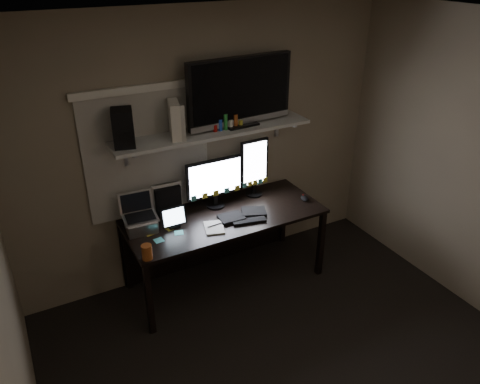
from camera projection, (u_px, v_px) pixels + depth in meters
ceiling at (348, 34)px, 2.31m from camera, size 3.60×3.60×0.00m
back_wall at (206, 148)px, 4.29m from camera, size 3.60×0.00×3.60m
left_wall at (9, 349)px, 2.13m from camera, size 0.00×3.60×3.60m
window_blinds at (148, 155)px, 4.03m from camera, size 1.10×0.02×1.10m
desk at (219, 225)px, 4.41m from camera, size 1.80×0.75×0.73m
wall_shelf at (213, 132)px, 4.06m from camera, size 1.80×0.35×0.03m
monitor_landscape at (215, 183)px, 4.28m from camera, size 0.56×0.06×0.49m
monitor_portrait at (254, 168)px, 4.46m from camera, size 0.29×0.07×0.58m
keyboard at (243, 215)px, 4.22m from camera, size 0.49×0.27×0.03m
mouse at (305, 198)px, 4.48m from camera, size 0.10×0.13×0.04m
notepad at (214, 228)px, 4.03m from camera, size 0.21×0.26×0.01m
tablet at (173, 217)px, 4.01m from camera, size 0.23×0.10×0.20m
file_sorter at (167, 199)px, 4.20m from camera, size 0.24×0.12×0.30m
laptop at (140, 214)px, 3.93m from camera, size 0.30×0.25×0.32m
cup at (147, 252)px, 3.61m from camera, size 0.10×0.10×0.12m
sticky_notes at (168, 235)px, 3.94m from camera, size 0.38×0.33×0.00m
tv at (240, 92)px, 4.02m from camera, size 1.01×0.24×0.60m
game_console at (175, 120)px, 3.83m from camera, size 0.14×0.27×0.30m
speaker at (123, 128)px, 3.66m from camera, size 0.21×0.23×0.30m
bottles at (228, 122)px, 4.04m from camera, size 0.22×0.06×0.14m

